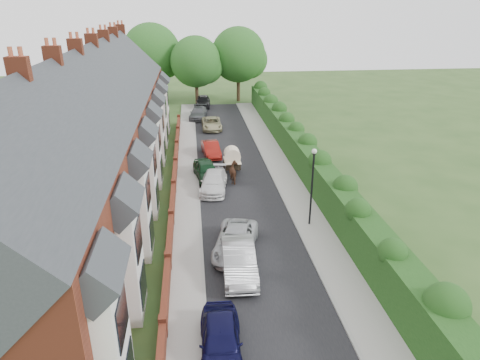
# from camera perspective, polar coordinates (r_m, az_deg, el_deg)

# --- Properties ---
(ground) EXTENTS (140.00, 140.00, 0.00)m
(ground) POSITION_cam_1_polar(r_m,az_deg,el_deg) (23.84, 3.70, -11.07)
(ground) COLOR #2D4C1E
(ground) RESTS_ON ground
(road) EXTENTS (6.00, 58.00, 0.02)m
(road) POSITION_cam_1_polar(r_m,az_deg,el_deg) (33.40, -0.39, -0.69)
(road) COLOR black
(road) RESTS_ON ground
(pavement_hedge_side) EXTENTS (2.20, 58.00, 0.12)m
(pavement_hedge_side) POSITION_cam_1_polar(r_m,az_deg,el_deg) (34.02, 6.49, -0.31)
(pavement_hedge_side) COLOR #9B9993
(pavement_hedge_side) RESTS_ON ground
(pavement_house_side) EXTENTS (1.70, 58.00, 0.12)m
(pavement_house_side) POSITION_cam_1_polar(r_m,az_deg,el_deg) (33.23, -7.01, -0.90)
(pavement_house_side) COLOR #9B9993
(pavement_house_side) RESTS_ON ground
(kerb_hedge_side) EXTENTS (0.18, 58.00, 0.13)m
(kerb_hedge_side) POSITION_cam_1_polar(r_m,az_deg,el_deg) (33.81, 4.76, -0.38)
(kerb_hedge_side) COLOR gray
(kerb_hedge_side) RESTS_ON ground
(kerb_house_side) EXTENTS (0.18, 58.00, 0.13)m
(kerb_house_side) POSITION_cam_1_polar(r_m,az_deg,el_deg) (33.22, -5.63, -0.84)
(kerb_house_side) COLOR gray
(kerb_house_side) RESTS_ON ground
(hedge) EXTENTS (2.10, 58.00, 2.85)m
(hedge) POSITION_cam_1_polar(r_m,az_deg,el_deg) (33.90, 9.58, 2.23)
(hedge) COLOR #133711
(hedge) RESTS_ON ground
(terrace_row) EXTENTS (9.05, 40.50, 11.50)m
(terrace_row) POSITION_cam_1_polar(r_m,az_deg,el_deg) (31.58, -19.34, 5.24)
(terrace_row) COLOR brown
(terrace_row) RESTS_ON ground
(garden_wall_row) EXTENTS (0.35, 40.35, 1.10)m
(garden_wall_row) POSITION_cam_1_polar(r_m,az_deg,el_deg) (32.18, -8.82, -1.03)
(garden_wall_row) COLOR maroon
(garden_wall_row) RESTS_ON ground
(lamppost) EXTENTS (0.32, 0.32, 5.16)m
(lamppost) POSITION_cam_1_polar(r_m,az_deg,el_deg) (26.49, 9.64, 0.30)
(lamppost) COLOR black
(lamppost) RESTS_ON ground
(tree_far_left) EXTENTS (7.14, 6.80, 9.29)m
(tree_far_left) POSITION_cam_1_polar(r_m,az_deg,el_deg) (60.08, -5.58, 15.28)
(tree_far_left) COLOR #332316
(tree_far_left) RESTS_ON ground
(tree_far_right) EXTENTS (7.98, 7.60, 10.31)m
(tree_far_right) POSITION_cam_1_polar(r_m,az_deg,el_deg) (62.39, 0.13, 16.20)
(tree_far_right) COLOR #332316
(tree_far_right) RESTS_ON ground
(tree_far_back) EXTENTS (8.40, 8.00, 10.82)m
(tree_far_back) POSITION_cam_1_polar(r_m,az_deg,el_deg) (63.13, -11.30, 16.14)
(tree_far_back) COLOR #332316
(tree_far_back) RESTS_ON ground
(car_navy) EXTENTS (1.84, 4.25, 1.43)m
(car_navy) POSITION_cam_1_polar(r_m,az_deg,el_deg) (18.25, -2.60, -20.54)
(car_navy) COLOR black
(car_navy) RESTS_ON ground
(car_silver_a) EXTENTS (1.79, 4.84, 1.58)m
(car_silver_a) POSITION_cam_1_polar(r_m,az_deg,el_deg) (22.71, -0.19, -10.52)
(car_silver_a) COLOR #97989C
(car_silver_a) RESTS_ON ground
(car_silver_b) EXTENTS (3.30, 5.24, 1.35)m
(car_silver_b) POSITION_cam_1_polar(r_m,az_deg,el_deg) (24.46, -0.56, -8.20)
(car_silver_b) COLOR #ADB0B4
(car_silver_b) RESTS_ON ground
(car_white) EXTENTS (2.52, 4.87, 1.35)m
(car_white) POSITION_cam_1_polar(r_m,az_deg,el_deg) (32.39, -3.51, -0.22)
(car_white) COLOR white
(car_white) RESTS_ON ground
(car_green) EXTENTS (2.39, 4.52, 1.47)m
(car_green) POSITION_cam_1_polar(r_m,az_deg,el_deg) (34.48, -4.50, 1.30)
(car_green) COLOR black
(car_green) RESTS_ON ground
(car_red) EXTENTS (1.81, 4.16, 1.33)m
(car_red) POSITION_cam_1_polar(r_m,az_deg,el_deg) (39.77, -3.87, 4.14)
(car_red) COLOR maroon
(car_red) RESTS_ON ground
(car_beige) EXTENTS (2.18, 4.63, 1.28)m
(car_beige) POSITION_cam_1_polar(r_m,az_deg,el_deg) (48.61, -3.80, 7.53)
(car_beige) COLOR tan
(car_beige) RESTS_ON ground
(car_grey) EXTENTS (2.60, 4.96, 1.37)m
(car_grey) POSITION_cam_1_polar(r_m,az_deg,el_deg) (53.33, -5.57, 8.87)
(car_grey) COLOR #4C4E52
(car_grey) RESTS_ON ground
(car_black) EXTENTS (2.20, 4.76, 1.58)m
(car_black) POSITION_cam_1_polar(r_m,az_deg,el_deg) (59.45, -4.95, 10.41)
(car_black) COLOR black
(car_black) RESTS_ON ground
(horse) EXTENTS (0.99, 1.90, 1.55)m
(horse) POSITION_cam_1_polar(r_m,az_deg,el_deg) (33.76, -0.72, 0.98)
(horse) COLOR #462819
(horse) RESTS_ON ground
(horse_cart) EXTENTS (1.40, 3.08, 2.23)m
(horse_cart) POSITION_cam_1_polar(r_m,az_deg,el_deg) (35.44, -1.05, 2.90)
(horse_cart) COLOR black
(horse_cart) RESTS_ON ground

